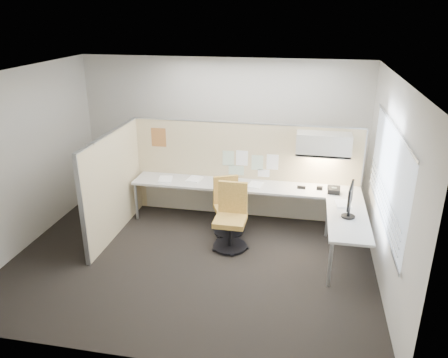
% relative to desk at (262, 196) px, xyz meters
% --- Properties ---
extents(floor, '(5.50, 4.50, 0.01)m').
position_rel_desk_xyz_m(floor, '(-0.93, -1.13, -0.61)').
color(floor, black).
rests_on(floor, ground).
extents(ceiling, '(5.50, 4.50, 0.01)m').
position_rel_desk_xyz_m(ceiling, '(-0.93, -1.13, 2.20)').
color(ceiling, white).
rests_on(ceiling, wall_back).
extents(wall_back, '(5.50, 0.02, 2.80)m').
position_rel_desk_xyz_m(wall_back, '(-0.93, 1.12, 0.80)').
color(wall_back, beige).
rests_on(wall_back, ground).
extents(wall_front, '(5.50, 0.02, 2.80)m').
position_rel_desk_xyz_m(wall_front, '(-0.93, -3.38, 0.80)').
color(wall_front, beige).
rests_on(wall_front, ground).
extents(wall_left, '(0.02, 4.50, 2.80)m').
position_rel_desk_xyz_m(wall_left, '(-3.68, -1.13, 0.80)').
color(wall_left, beige).
rests_on(wall_left, ground).
extents(wall_right, '(0.02, 4.50, 2.80)m').
position_rel_desk_xyz_m(wall_right, '(1.82, -1.13, 0.80)').
color(wall_right, beige).
rests_on(wall_right, ground).
extents(window_pane, '(0.01, 2.80, 1.30)m').
position_rel_desk_xyz_m(window_pane, '(1.79, -1.13, 0.95)').
color(window_pane, '#96A1AE').
rests_on(window_pane, wall_right).
extents(partition_back, '(4.10, 0.06, 1.75)m').
position_rel_desk_xyz_m(partition_back, '(-0.38, 0.47, 0.27)').
color(partition_back, beige).
rests_on(partition_back, floor).
extents(partition_left, '(0.06, 2.20, 1.75)m').
position_rel_desk_xyz_m(partition_left, '(-2.43, -0.63, 0.27)').
color(partition_left, beige).
rests_on(partition_left, floor).
extents(desk, '(4.00, 2.07, 0.73)m').
position_rel_desk_xyz_m(desk, '(0.00, 0.00, 0.00)').
color(desk, beige).
rests_on(desk, floor).
extents(overhead_bin, '(0.90, 0.36, 0.38)m').
position_rel_desk_xyz_m(overhead_bin, '(0.97, 0.26, 0.91)').
color(overhead_bin, beige).
rests_on(overhead_bin, partition_back).
extents(task_light_strip, '(0.60, 0.06, 0.02)m').
position_rel_desk_xyz_m(task_light_strip, '(0.97, 0.26, 0.70)').
color(task_light_strip, '#FFEABF').
rests_on(task_light_strip, overhead_bin).
extents(pinned_papers, '(1.01, 0.00, 0.47)m').
position_rel_desk_xyz_m(pinned_papers, '(-0.30, 0.44, 0.43)').
color(pinned_papers, '#8CBF8C').
rests_on(pinned_papers, partition_back).
extents(poster, '(0.28, 0.00, 0.35)m').
position_rel_desk_xyz_m(poster, '(-1.98, 0.44, 0.82)').
color(poster, orange).
rests_on(poster, partition_back).
extents(chair_left, '(0.59, 0.61, 0.96)m').
position_rel_desk_xyz_m(chair_left, '(-0.56, -0.26, -0.15)').
color(chair_left, black).
rests_on(chair_left, floor).
extents(chair_right, '(0.55, 0.55, 1.05)m').
position_rel_desk_xyz_m(chair_right, '(-0.41, -0.74, -0.11)').
color(chair_right, black).
rests_on(chair_right, floor).
extents(monitor, '(0.20, 0.49, 0.52)m').
position_rel_desk_xyz_m(monitor, '(1.37, -0.83, 0.43)').
color(monitor, black).
rests_on(monitor, desk).
extents(phone, '(0.22, 0.21, 0.12)m').
position_rel_desk_xyz_m(phone, '(1.19, 0.06, 0.18)').
color(phone, black).
rests_on(phone, desk).
extents(stapler, '(0.14, 0.06, 0.05)m').
position_rel_desk_xyz_m(stapler, '(0.66, 0.15, 0.15)').
color(stapler, black).
rests_on(stapler, desk).
extents(tape_dispenser, '(0.10, 0.07, 0.06)m').
position_rel_desk_xyz_m(tape_dispenser, '(0.96, 0.16, 0.16)').
color(tape_dispenser, black).
rests_on(tape_dispenser, desk).
extents(coat_hook, '(0.18, 0.41, 1.26)m').
position_rel_desk_xyz_m(coat_hook, '(-2.51, -1.28, 0.83)').
color(coat_hook, silver).
rests_on(coat_hook, partition_left).
extents(paper_stack_0, '(0.28, 0.34, 0.03)m').
position_rel_desk_xyz_m(paper_stack_0, '(-1.77, 0.09, 0.14)').
color(paper_stack_0, white).
rests_on(paper_stack_0, desk).
extents(paper_stack_1, '(0.27, 0.33, 0.02)m').
position_rel_desk_xyz_m(paper_stack_1, '(-1.26, 0.22, 0.14)').
color(paper_stack_1, white).
rests_on(paper_stack_1, desk).
extents(paper_stack_2, '(0.26, 0.32, 0.04)m').
position_rel_desk_xyz_m(paper_stack_2, '(-0.66, 0.10, 0.15)').
color(paper_stack_2, white).
rests_on(paper_stack_2, desk).
extents(paper_stack_3, '(0.28, 0.34, 0.01)m').
position_rel_desk_xyz_m(paper_stack_3, '(-0.14, 0.17, 0.13)').
color(paper_stack_3, white).
rests_on(paper_stack_3, desk).
extents(paper_stack_4, '(0.27, 0.33, 0.02)m').
position_rel_desk_xyz_m(paper_stack_4, '(1.32, -0.38, 0.14)').
color(paper_stack_4, white).
rests_on(paper_stack_4, desk).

